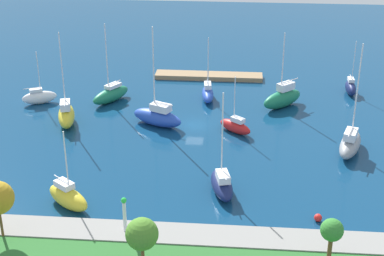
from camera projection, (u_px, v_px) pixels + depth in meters
The scene contains 18 objects.
water at pixel (195, 125), 84.05m from camera, with size 160.00×160.00×0.00m, color navy.
pier_dock at pixel (209, 76), 101.92m from camera, with size 18.52×3.19×0.76m, color #997A56.
breakwater at pixel (171, 239), 57.77m from camera, with size 73.83×3.59×1.42m, color gray.
harbor_beacon at pixel (124, 212), 56.92m from camera, with size 0.56×0.56×3.73m.
park_tree_midwest at pixel (332, 231), 52.48m from camera, with size 2.11×2.11×4.31m.
park_tree_east at pixel (142, 234), 50.65m from camera, with size 2.91×2.91×5.43m.
sailboat_green_outer_mooring at pixel (111, 94), 91.70m from camera, with size 5.78×7.39×12.55m.
sailboat_yellow_lone_north at pixel (68, 197), 63.88m from camera, with size 6.16×5.41×9.20m.
sailboat_navy_far_south at pixel (222, 184), 66.54m from camera, with size 3.69×6.95×12.12m.
sailboat_blue_inner_mooring at pixel (208, 93), 92.56m from camera, with size 2.36×6.34×10.18m.
sailboat_gray_near_pier at pixel (350, 143), 75.60m from camera, with size 4.73×8.04×14.51m.
sailboat_red_by_breakwater at pixel (235, 126), 81.44m from camera, with size 5.13×4.64×8.16m.
sailboat_white_along_channel at pixel (39, 97), 91.01m from camera, with size 5.51×3.77×8.37m.
sailboat_green_far_north at pixel (283, 98), 89.59m from camera, with size 7.09×6.90×11.74m.
sailboat_yellow_lone_south at pixel (66, 115), 83.63m from camera, with size 3.97×7.31×13.48m.
sailboat_navy_mid_basin at pixel (351, 87), 94.93m from camera, with size 1.55×4.99×8.83m.
sailboat_blue_off_beacon at pixel (158, 116), 83.48m from camera, with size 8.20×5.77×14.35m.
mooring_buoy_red at pixel (318, 218), 61.64m from camera, with size 0.85×0.85×0.85m, color red.
Camera 1 is at (-6.15, 76.29, 34.74)m, focal length 54.97 mm.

